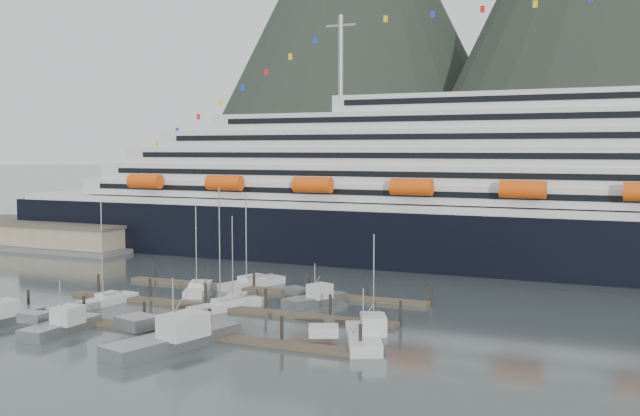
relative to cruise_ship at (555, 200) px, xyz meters
The scene contains 16 objects.
ground 63.76m from the cruise_ship, 118.66° to the right, with size 1600.00×1600.00×0.00m, color #445050.
cruise_ship is the anchor object (origin of this frame).
warehouse 103.31m from the cruise_ship, behind, with size 46.00×20.00×5.80m.
dock_near 74.63m from the cruise_ship, 118.31° to the right, with size 48.18×2.28×3.20m.
dock_mid 63.65m from the cruise_ship, 123.96° to the right, with size 48.18×2.28×3.20m.
dock_far 53.59m from the cruise_ship, 131.95° to the right, with size 48.18×2.28×3.20m.
sailboat_a 75.78m from the cruise_ship, 132.78° to the right, with size 3.54×9.10×14.23m.
sailboat_b 60.74m from the cruise_ship, 126.46° to the right, with size 5.24×8.98×12.27m.
sailboat_c 63.01m from the cruise_ship, 135.64° to the right, with size 6.64×10.30×13.08m.
sailboat_d 63.01m from the cruise_ship, 123.61° to the right, with size 6.72×11.07×16.28m.
sailboat_e 54.67m from the cruise_ship, 137.34° to the right, with size 6.25×11.74×14.45m.
sailboat_h 55.91m from the cruise_ship, 104.51° to the right, with size 6.00×9.19×11.48m.
trawler_b 83.95m from the cruise_ship, 122.79° to the right, with size 7.84×10.29×6.60m.
trawler_c 76.77m from the cruise_ship, 113.08° to the right, with size 12.14×16.42×8.17m.
trawler_d 62.76m from the cruise_ship, 101.34° to the right, with size 9.59×11.46×6.58m.
trawler_e 51.99m from the cruise_ship, 119.97° to the right, with size 8.21×9.84×6.04m.
Camera 1 is at (46.01, -78.71, 20.73)m, focal length 42.00 mm.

